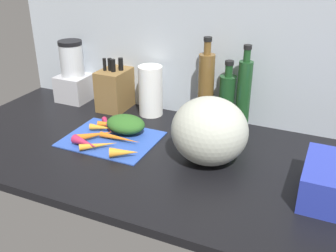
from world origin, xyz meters
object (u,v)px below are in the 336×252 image
carrot_0 (108,126)px  carrot_5 (85,143)px  blender_appliance (73,75)px  carrot_6 (98,145)px  knife_block (115,89)px  paper_towel_roll (151,91)px  bottle_1 (227,100)px  carrot_1 (102,128)px  carrot_2 (113,124)px  bottle_0 (206,88)px  carrot_7 (124,152)px  winter_squash (209,131)px  carrot_4 (95,135)px  cutting_board (111,139)px  bottle_2 (244,95)px  carrot_3 (120,138)px

carrot_0 → carrot_5: (1.03, -17.12, 0.61)cm
blender_appliance → carrot_6: bearing=-45.0°
knife_block → paper_towel_roll: 17.98cm
carrot_0 → carrot_5: size_ratio=1.24×
blender_appliance → bottle_1: bearing=0.8°
carrot_0 → carrot_1: 2.79cm
carrot_2 → bottle_1: size_ratio=0.45×
carrot_1 → bottle_0: (34.89, 25.14, 13.70)cm
paper_towel_roll → bottle_1: (33.92, 1.61, 0.67)cm
carrot_1 → bottle_0: bearing=35.8°
carrot_7 → winter_squash: 31.13cm
carrot_4 → carrot_7: size_ratio=1.41×
cutting_board → bottle_0: size_ratio=0.96×
carrot_4 → bottle_0: (33.63, 32.15, 13.52)cm
carrot_1 → bottle_2: bearing=25.3°
carrot_0 → winter_squash: winter_squash is taller
carrot_1 → bottle_1: bearing=30.9°
carrot_7 → paper_towel_roll: bearing=102.8°
carrot_0 → winter_squash: bearing=-8.4°
bottle_0 → bottle_2: (16.01, -1.10, -0.22)cm
paper_towel_roll → blender_appliance: bearing=179.3°
carrot_2 → blender_appliance: 40.96cm
carrot_3 → bottle_2: size_ratio=0.49×
paper_towel_roll → bottle_2: bearing=-0.7°
carrot_1 → bottle_2: (50.90, 24.04, 13.48)cm
cutting_board → knife_block: bearing=117.8°
cutting_board → carrot_6: size_ratio=2.52×
carrot_5 → carrot_7: 16.80cm
cutting_board → winter_squash: 41.42cm
blender_appliance → bottle_1: (75.14, 1.11, -0.73)cm
carrot_6 → winter_squash: bearing=13.0°
winter_squash → paper_towel_roll: winter_squash is taller
carrot_4 → knife_block: (-9.28, 31.03, 7.20)cm
bottle_1 → bottle_0: bearing=-173.3°
carrot_7 → paper_towel_roll: size_ratio=0.46×
carrot_5 → carrot_6: bearing=14.5°
carrot_1 → carrot_2: same height
knife_block → carrot_1: bearing=-71.5°
winter_squash → carrot_4: bearing=-176.4°
cutting_board → bottle_2: bottle_2 is taller
carrot_4 → bottle_1: 54.77cm
carrot_3 → knife_block: size_ratio=0.73×
carrot_4 → bottle_1: bottle_1 is taller
carrot_0 → paper_towel_roll: 25.37cm
carrot_1 → paper_towel_roll: paper_towel_roll is taller
carrot_1 → carrot_5: size_ratio=0.88×
carrot_0 → winter_squash: (45.55, -6.74, 9.84)cm
winter_squash → carrot_7: bearing=-158.7°
carrot_5 → paper_towel_roll: bearing=78.7°
carrot_4 → blender_appliance: bearing=135.5°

